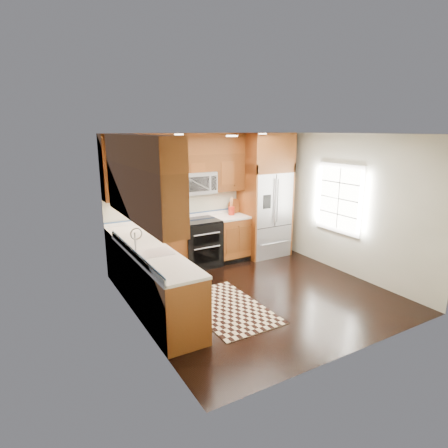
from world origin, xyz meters
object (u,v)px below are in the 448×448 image
refrigerator (265,195)px  rug (227,308)px  knife_block (161,217)px  range (199,243)px  utensil_crock (231,209)px

refrigerator → rug: 3.02m
knife_block → range: bearing=-12.1°
knife_block → rug: bearing=-83.0°
rug → knife_block: bearing=96.5°
refrigerator → knife_block: 2.29m
knife_block → utensil_crock: size_ratio=0.82×
range → rug: 1.99m
range → rug: size_ratio=0.55×
range → knife_block: knife_block is taller
range → rug: bearing=-104.0°
refrigerator → utensil_crock: 0.80m
rug → refrigerator: bearing=41.9°
refrigerator → range: bearing=178.6°
refrigerator → knife_block: refrigerator is taller
range → utensil_crock: (0.79, 0.09, 0.60)m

